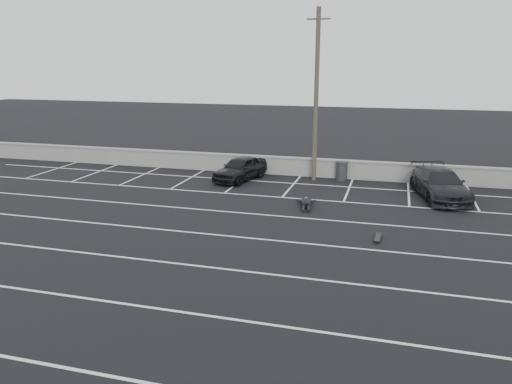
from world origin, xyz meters
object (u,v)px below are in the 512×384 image
(car_right, at_px, (440,184))
(skateboard, at_px, (378,238))
(trash_bin, at_px, (342,171))
(utility_pole, at_px, (316,96))
(car_left, at_px, (240,168))
(person, at_px, (306,200))

(car_right, xyz_separation_m, skateboard, (-2.63, -6.85, -0.63))
(trash_bin, height_order, skateboard, trash_bin)
(utility_pole, height_order, trash_bin, utility_pole)
(car_right, relative_size, skateboard, 6.01)
(car_left, xyz_separation_m, skateboard, (7.85, -7.88, -0.59))
(person, distance_m, skateboard, 5.15)
(car_right, xyz_separation_m, trash_bin, (-5.01, 2.57, -0.18))
(trash_bin, bearing_deg, skateboard, -75.82)
(car_right, bearing_deg, utility_pole, 147.79)
(utility_pole, bearing_deg, skateboard, -66.76)
(skateboard, bearing_deg, car_left, 137.62)
(car_left, height_order, person, car_left)
(utility_pole, distance_m, person, 6.86)
(car_left, relative_size, skateboard, 4.83)
(car_left, height_order, car_right, car_right)
(trash_bin, bearing_deg, car_right, -27.14)
(trash_bin, bearing_deg, car_left, -164.36)
(car_left, height_order, utility_pole, utility_pole)
(car_left, bearing_deg, person, -27.21)
(utility_pole, relative_size, trash_bin, 8.80)
(person, bearing_deg, car_right, 16.23)
(car_right, xyz_separation_m, utility_pole, (-6.53, 2.23, 3.96))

